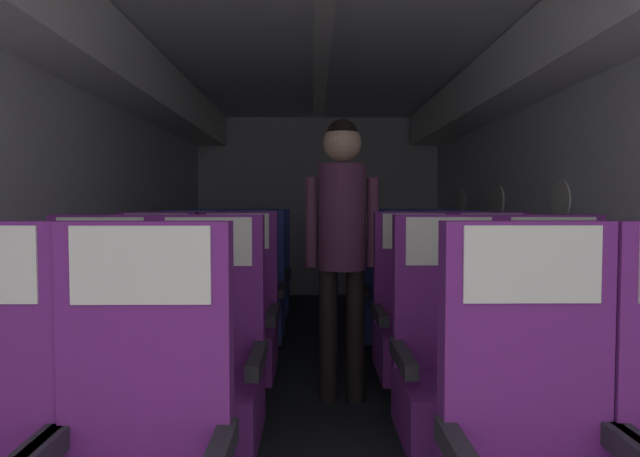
{
  "coord_description": "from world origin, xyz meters",
  "views": [
    {
      "loc": [
        -0.06,
        0.03,
        1.17
      ],
      "look_at": [
        -0.01,
        4.08,
        0.98
      ],
      "focal_mm": 30.58,
      "sensor_mm": 36.0,
      "label": 1
    }
  ],
  "objects_px": {
    "seat_b_left_aisle": "(205,377)",
    "seat_d_right_window": "(392,301)",
    "seat_e_right_aisle": "(429,283)",
    "seat_c_left_window": "(153,329)",
    "seat_c_right_aisle": "(496,327)",
    "seat_c_left_aisle": "(236,328)",
    "seat_d_left_window": "(188,301)",
    "seat_e_left_aisle": "(263,284)",
    "seat_b_left_window": "(94,377)",
    "seat_d_right_aisle": "(454,301)",
    "seat_c_right_window": "(416,328)",
    "flight_attendant": "(342,228)",
    "seat_b_right_window": "(453,375)",
    "seat_b_right_aisle": "(561,374)",
    "seat_e_right_window": "(379,283)",
    "seat_e_left_window": "(211,283)",
    "seat_d_left_aisle": "(252,301)"
  },
  "relations": [
    {
      "from": "seat_b_right_aisle",
      "to": "seat_d_left_window",
      "type": "distance_m",
      "value": 2.54
    },
    {
      "from": "seat_c_left_window",
      "to": "seat_c_right_aisle",
      "type": "xyz_separation_m",
      "value": [
        1.9,
        0.02,
        0.0
      ]
    },
    {
      "from": "seat_b_left_aisle",
      "to": "seat_e_right_aisle",
      "type": "bearing_deg",
      "value": 60.46
    },
    {
      "from": "seat_c_right_window",
      "to": "seat_d_left_window",
      "type": "relative_size",
      "value": 1.0
    },
    {
      "from": "seat_b_left_aisle",
      "to": "seat_c_left_aisle",
      "type": "height_order",
      "value": "same"
    },
    {
      "from": "seat_b_left_window",
      "to": "seat_c_right_window",
      "type": "bearing_deg",
      "value": 30.21
    },
    {
      "from": "seat_b_left_window",
      "to": "seat_c_right_aisle",
      "type": "height_order",
      "value": "same"
    },
    {
      "from": "seat_c_right_aisle",
      "to": "seat_d_right_aisle",
      "type": "xyz_separation_m",
      "value": [
        -0.02,
        0.84,
        0.0
      ]
    },
    {
      "from": "seat_d_right_aisle",
      "to": "seat_d_right_window",
      "type": "distance_m",
      "value": 0.44
    },
    {
      "from": "seat_c_right_window",
      "to": "seat_e_right_aisle",
      "type": "relative_size",
      "value": 1.0
    },
    {
      "from": "seat_c_right_aisle",
      "to": "seat_e_right_aisle",
      "type": "distance_m",
      "value": 1.68
    },
    {
      "from": "seat_c_right_window",
      "to": "seat_e_left_window",
      "type": "height_order",
      "value": "same"
    },
    {
      "from": "seat_c_left_aisle",
      "to": "seat_d_left_window",
      "type": "xyz_separation_m",
      "value": [
        -0.46,
        0.85,
        0.0
      ]
    },
    {
      "from": "seat_c_right_aisle",
      "to": "seat_e_right_window",
      "type": "height_order",
      "value": "same"
    },
    {
      "from": "seat_b_right_aisle",
      "to": "flight_attendant",
      "type": "xyz_separation_m",
      "value": [
        -0.83,
        1.01,
        0.55
      ]
    },
    {
      "from": "seat_c_left_aisle",
      "to": "seat_d_left_window",
      "type": "height_order",
      "value": "same"
    },
    {
      "from": "seat_d_left_window",
      "to": "seat_e_right_aisle",
      "type": "height_order",
      "value": "same"
    },
    {
      "from": "seat_b_left_window",
      "to": "seat_c_right_aisle",
      "type": "distance_m",
      "value": 2.07
    },
    {
      "from": "seat_b_left_aisle",
      "to": "seat_d_right_window",
      "type": "relative_size",
      "value": 1.0
    },
    {
      "from": "seat_b_right_window",
      "to": "seat_c_right_window",
      "type": "distance_m",
      "value": 0.84
    },
    {
      "from": "seat_e_left_window",
      "to": "seat_e_left_aisle",
      "type": "distance_m",
      "value": 0.45
    },
    {
      "from": "seat_d_right_window",
      "to": "seat_e_left_window",
      "type": "bearing_deg",
      "value": 148.9
    },
    {
      "from": "seat_b_left_aisle",
      "to": "seat_c_right_aisle",
      "type": "xyz_separation_m",
      "value": [
        1.45,
        0.85,
        0.0
      ]
    },
    {
      "from": "seat_c_left_aisle",
      "to": "seat_d_right_aisle",
      "type": "height_order",
      "value": "same"
    },
    {
      "from": "seat_d_left_window",
      "to": "seat_d_left_aisle",
      "type": "bearing_deg",
      "value": -3.06
    },
    {
      "from": "seat_c_left_window",
      "to": "seat_d_right_window",
      "type": "distance_m",
      "value": 1.68
    },
    {
      "from": "seat_c_right_aisle",
      "to": "seat_c_right_window",
      "type": "distance_m",
      "value": 0.45
    },
    {
      "from": "seat_c_left_window",
      "to": "seat_d_right_window",
      "type": "relative_size",
      "value": 1.0
    },
    {
      "from": "seat_c_left_window",
      "to": "seat_e_right_window",
      "type": "bearing_deg",
      "value": 49.74
    },
    {
      "from": "seat_c_right_aisle",
      "to": "seat_c_left_window",
      "type": "bearing_deg",
      "value": -179.52
    },
    {
      "from": "seat_c_right_aisle",
      "to": "flight_attendant",
      "type": "bearing_deg",
      "value": 168.1
    },
    {
      "from": "seat_b_right_aisle",
      "to": "seat_b_right_window",
      "type": "distance_m",
      "value": 0.44
    },
    {
      "from": "seat_b_right_window",
      "to": "seat_c_right_window",
      "type": "bearing_deg",
      "value": 89.26
    },
    {
      "from": "seat_b_left_window",
      "to": "seat_b_right_aisle",
      "type": "height_order",
      "value": "same"
    },
    {
      "from": "seat_c_right_aisle",
      "to": "seat_c_right_window",
      "type": "bearing_deg",
      "value": -179.39
    },
    {
      "from": "seat_b_right_window",
      "to": "seat_e_left_aisle",
      "type": "xyz_separation_m",
      "value": [
        -0.99,
        2.52,
        0.0
      ]
    },
    {
      "from": "seat_d_right_window",
      "to": "flight_attendant",
      "type": "bearing_deg",
      "value": -120.77
    },
    {
      "from": "seat_d_left_aisle",
      "to": "seat_e_left_window",
      "type": "height_order",
      "value": "same"
    },
    {
      "from": "seat_d_left_window",
      "to": "seat_e_left_aisle",
      "type": "bearing_deg",
      "value": 61.01
    },
    {
      "from": "seat_d_right_window",
      "to": "seat_e_right_aisle",
      "type": "xyz_separation_m",
      "value": [
        0.45,
        0.85,
        0.0
      ]
    },
    {
      "from": "seat_b_right_aisle",
      "to": "seat_c_right_aisle",
      "type": "bearing_deg",
      "value": 88.71
    },
    {
      "from": "seat_b_right_window",
      "to": "seat_d_right_aisle",
      "type": "height_order",
      "value": "same"
    },
    {
      "from": "seat_d_left_window",
      "to": "seat_e_left_aisle",
      "type": "height_order",
      "value": "same"
    },
    {
      "from": "seat_b_right_aisle",
      "to": "seat_d_right_aisle",
      "type": "relative_size",
      "value": 1.0
    },
    {
      "from": "seat_d_right_aisle",
      "to": "seat_e_right_window",
      "type": "xyz_separation_m",
      "value": [
        -0.43,
        0.86,
        0.0
      ]
    },
    {
      "from": "seat_c_right_window",
      "to": "flight_attendant",
      "type": "bearing_deg",
      "value": 155.52
    },
    {
      "from": "seat_e_right_window",
      "to": "seat_c_left_aisle",
      "type": "bearing_deg",
      "value": -120.53
    },
    {
      "from": "seat_b_left_aisle",
      "to": "seat_e_right_window",
      "type": "height_order",
      "value": "same"
    },
    {
      "from": "seat_e_right_window",
      "to": "seat_c_right_window",
      "type": "bearing_deg",
      "value": -89.87
    },
    {
      "from": "seat_b_right_window",
      "to": "seat_e_right_aisle",
      "type": "relative_size",
      "value": 1.0
    }
  ]
}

